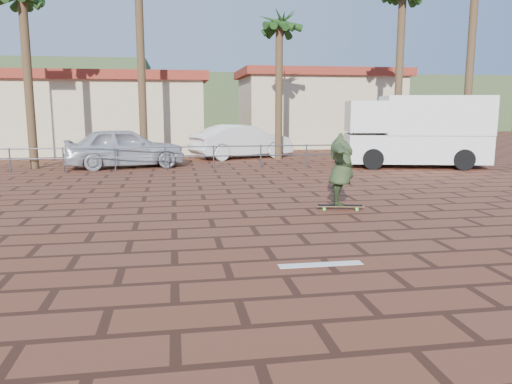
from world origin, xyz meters
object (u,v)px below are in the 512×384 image
Objects in this scene: campervan at (417,130)px; car_silver at (125,148)px; longboard at (340,206)px; car_white at (242,141)px; skateboarder at (341,170)px.

campervan is 1.25× the size of car_silver.
car_white is at bearing 104.82° from longboard.
campervan reaches higher than longboard.
car_silver reaches higher than longboard.
car_silver is 0.97× the size of car_white.
longboard is 11.97m from car_silver.
longboard is 0.19× the size of campervan.
skateboarder is 11.95m from car_silver.
campervan is 1.21× the size of car_white.
skateboarder reaches higher than car_silver.
campervan is (6.29, 8.46, 0.58)m from skateboarder.
longboard is at bearing -113.29° from campervan.
skateboarder is at bearing -113.29° from campervan.
skateboarder reaches higher than car_white.
longboard is at bearing 161.18° from car_white.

